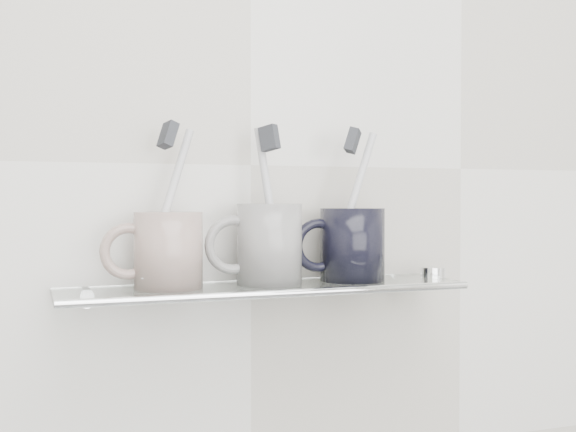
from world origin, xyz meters
name	(u,v)px	position (x,y,z in m)	size (l,w,h in m)	color
wall_back	(251,165)	(0.00, 1.10, 1.25)	(2.50, 2.50, 0.00)	silver
shelf_glass	(266,288)	(0.00, 1.04, 1.10)	(0.50, 0.12, 0.01)	silver
shelf_rail	(281,294)	(0.00, 0.98, 1.10)	(0.01, 0.01, 0.50)	silver
bracket_left	(86,300)	(-0.21, 1.09, 1.09)	(0.02, 0.02, 0.03)	silver
bracket_right	(398,286)	(0.21, 1.09, 1.09)	(0.02, 0.02, 0.03)	silver
mug_left	(168,250)	(-0.12, 1.04, 1.15)	(0.08, 0.08, 0.09)	silver
mug_left_handle	(128,251)	(-0.17, 1.04, 1.15)	(0.07, 0.07, 0.01)	silver
toothbrush_left	(168,203)	(-0.12, 1.04, 1.20)	(0.01, 0.01, 0.19)	silver
bristles_left	(168,135)	(-0.12, 1.04, 1.28)	(0.01, 0.02, 0.03)	#2B2D33
mug_center	(269,244)	(0.01, 1.04, 1.15)	(0.08, 0.08, 0.10)	silver
mug_center_handle	(233,245)	(-0.04, 1.04, 1.15)	(0.07, 0.07, 0.01)	silver
toothbrush_center	(269,203)	(0.01, 1.04, 1.20)	(0.01, 0.01, 0.19)	#B5B5B7
bristles_center	(269,138)	(0.01, 1.04, 1.28)	(0.01, 0.02, 0.03)	#2B2D33
mug_right	(352,245)	(0.12, 1.04, 1.15)	(0.08, 0.08, 0.09)	black
mug_right_handle	(318,245)	(0.07, 1.04, 1.15)	(0.07, 0.07, 0.01)	black
toothbrush_right	(352,203)	(0.12, 1.04, 1.20)	(0.01, 0.01, 0.19)	silver
bristles_right	(353,141)	(0.12, 1.04, 1.28)	(0.01, 0.02, 0.03)	#2B2D33
chrome_cap	(433,272)	(0.24, 1.04, 1.11)	(0.03, 0.03, 0.01)	silver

